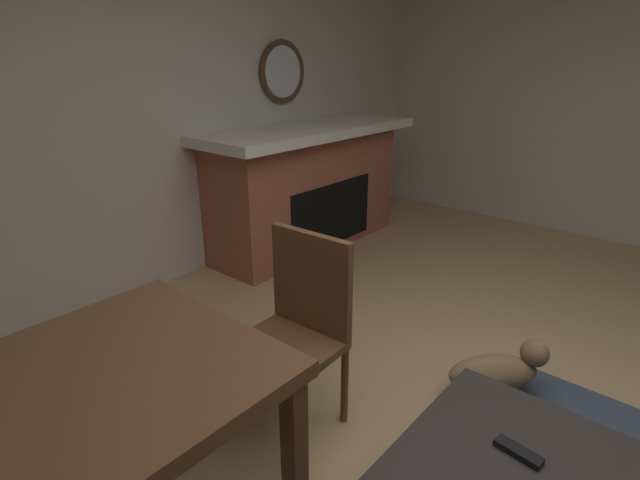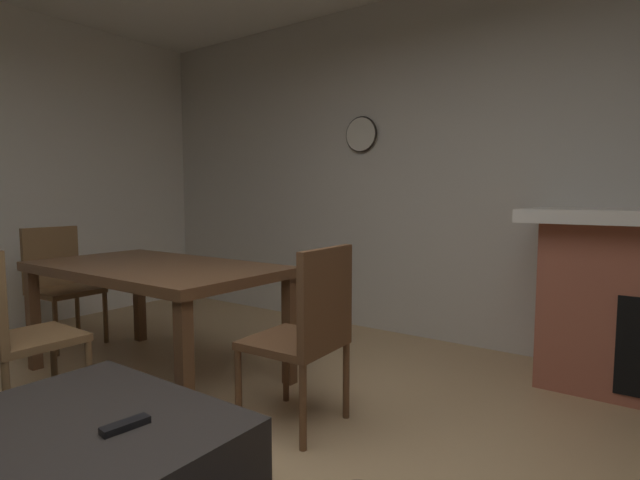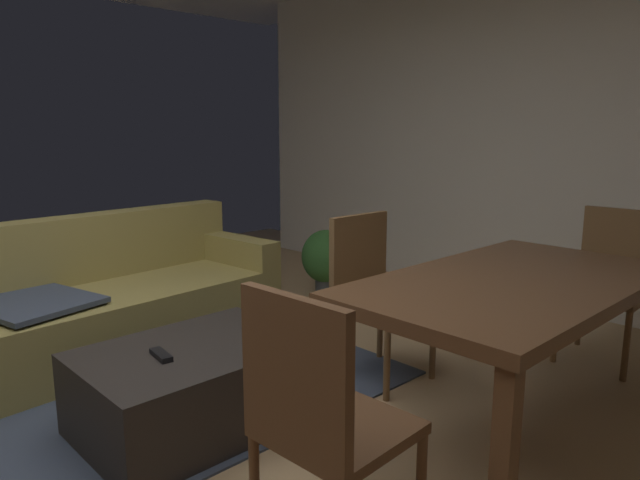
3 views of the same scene
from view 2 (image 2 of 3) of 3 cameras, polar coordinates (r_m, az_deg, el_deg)
name	(u,v)px [view 2 (image 2 of 3)]	position (r m, az deg, el deg)	size (l,w,h in m)	color
wall_back_fireplace_side	(481,167)	(4.00, 18.27, 8.10)	(7.43, 0.12, 2.80)	beige
ottoman_coffee_table	(96,471)	(2.09, -24.64, -23.28)	(1.03, 0.73, 0.40)	#2D2826
tv_remote	(125,425)	(1.87, -21.74, -19.41)	(0.05, 0.16, 0.02)	black
dining_table	(155,276)	(3.35, -18.70, -3.97)	(1.70, 0.94, 0.74)	brown
dining_chair_east	(59,278)	(4.42, -28.11, -3.97)	(0.46, 0.46, 0.93)	brown
dining_chair_west	(308,327)	(2.50, -1.41, -10.09)	(0.46, 0.46, 0.93)	brown
dining_chair_north	(10,326)	(2.97, -32.39, -8.43)	(0.45, 0.45, 0.93)	brown
wall_clock	(361,134)	(4.37, 4.83, 12.16)	(0.31, 0.03, 0.31)	silver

